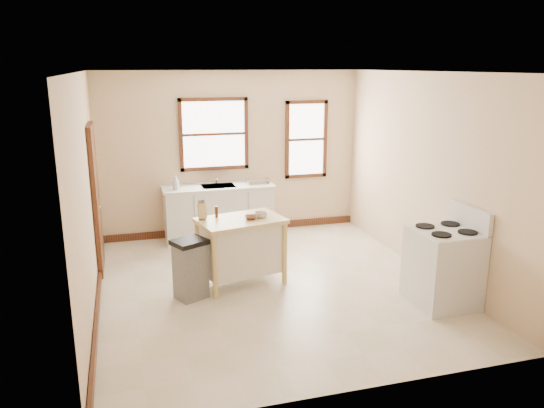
% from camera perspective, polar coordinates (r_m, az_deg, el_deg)
% --- Properties ---
extents(floor, '(5.00, 5.00, 0.00)m').
position_cam_1_polar(floor, '(7.23, -0.11, -8.76)').
color(floor, beige).
rests_on(floor, ground).
extents(ceiling, '(5.00, 5.00, 0.00)m').
position_cam_1_polar(ceiling, '(6.63, -0.12, 14.03)').
color(ceiling, white).
rests_on(ceiling, ground).
extents(wall_back, '(4.50, 0.04, 2.80)m').
position_cam_1_polar(wall_back, '(9.18, -4.37, 5.41)').
color(wall_back, '#D8B58E').
rests_on(wall_back, ground).
extents(wall_left, '(0.04, 5.00, 2.80)m').
position_cam_1_polar(wall_left, '(6.56, -19.38, 0.84)').
color(wall_left, '#D8B58E').
rests_on(wall_left, ground).
extents(wall_right, '(0.04, 5.00, 2.80)m').
position_cam_1_polar(wall_right, '(7.70, 16.25, 3.05)').
color(wall_right, '#D8B58E').
rests_on(wall_right, ground).
extents(window_main, '(1.17, 0.06, 1.22)m').
position_cam_1_polar(window_main, '(9.06, -6.27, 7.47)').
color(window_main, '#3D1610').
rests_on(window_main, wall_back).
extents(window_side, '(0.77, 0.06, 1.37)m').
position_cam_1_polar(window_side, '(9.49, 3.70, 6.95)').
color(window_side, '#3D1610').
rests_on(window_side, wall_back).
extents(door_left, '(0.06, 0.90, 2.10)m').
position_cam_1_polar(door_left, '(7.90, -18.40, 0.57)').
color(door_left, '#3D1610').
rests_on(door_left, ground).
extents(baseboard_back, '(4.50, 0.04, 0.12)m').
position_cam_1_polar(baseboard_back, '(9.46, -4.18, -2.65)').
color(baseboard_back, '#3D1610').
rests_on(baseboard_back, ground).
extents(baseboard_left, '(0.04, 5.00, 0.12)m').
position_cam_1_polar(baseboard_left, '(6.99, -18.19, -9.87)').
color(baseboard_left, '#3D1610').
rests_on(baseboard_left, ground).
extents(sink_counter, '(1.86, 0.62, 0.92)m').
position_cam_1_polar(sink_counter, '(9.04, -5.74, -0.88)').
color(sink_counter, silver).
rests_on(sink_counter, ground).
extents(faucet, '(0.03, 0.03, 0.22)m').
position_cam_1_polar(faucet, '(9.08, -6.03, 2.89)').
color(faucet, silver).
rests_on(faucet, sink_counter).
extents(soap_bottle_a, '(0.10, 0.10, 0.23)m').
position_cam_1_polar(soap_bottle_a, '(8.72, -10.29, 2.26)').
color(soap_bottle_a, '#B2B2B2').
rests_on(soap_bottle_a, sink_counter).
extents(soap_bottle_b, '(0.10, 0.11, 0.21)m').
position_cam_1_polar(soap_bottle_b, '(8.78, -10.29, 2.27)').
color(soap_bottle_b, '#B2B2B2').
rests_on(soap_bottle_b, sink_counter).
extents(dish_rack, '(0.39, 0.30, 0.09)m').
position_cam_1_polar(dish_rack, '(9.01, -1.58, 2.47)').
color(dish_rack, silver).
rests_on(dish_rack, sink_counter).
extents(kitchen_island, '(1.23, 0.92, 0.91)m').
position_cam_1_polar(kitchen_island, '(7.18, -3.34, -5.07)').
color(kitchen_island, '#FCE794').
rests_on(kitchen_island, ground).
extents(knife_block, '(0.11, 0.11, 0.20)m').
position_cam_1_polar(knife_block, '(7.05, -7.53, -0.83)').
color(knife_block, tan).
rests_on(knife_block, kitchen_island).
extents(pepper_grinder, '(0.06, 0.06, 0.15)m').
position_cam_1_polar(pepper_grinder, '(7.11, -6.00, -0.85)').
color(pepper_grinder, '#432512').
rests_on(pepper_grinder, kitchen_island).
extents(bowl_a, '(0.20, 0.20, 0.04)m').
position_cam_1_polar(bowl_a, '(7.01, -2.29, -1.46)').
color(bowl_a, brown).
rests_on(bowl_a, kitchen_island).
extents(bowl_b, '(0.23, 0.23, 0.04)m').
position_cam_1_polar(bowl_b, '(7.17, -1.29, -1.10)').
color(bowl_b, brown).
rests_on(bowl_b, kitchen_island).
extents(bowl_c, '(0.21, 0.21, 0.05)m').
position_cam_1_polar(bowl_c, '(7.09, -1.20, -1.23)').
color(bowl_c, silver).
rests_on(bowl_c, kitchen_island).
extents(trash_bin, '(0.51, 0.48, 0.78)m').
position_cam_1_polar(trash_bin, '(6.80, -8.76, -6.93)').
color(trash_bin, gray).
rests_on(trash_bin, ground).
extents(gas_stove, '(0.77, 0.78, 1.23)m').
position_cam_1_polar(gas_stove, '(6.83, 17.97, -5.40)').
color(gas_stove, silver).
rests_on(gas_stove, ground).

